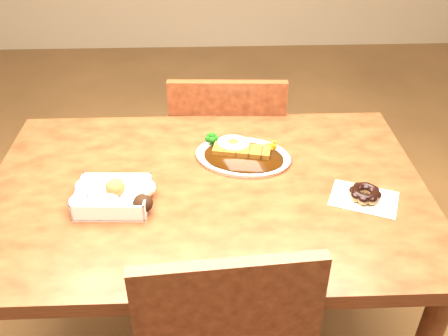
{
  "coord_description": "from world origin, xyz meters",
  "views": [
    {
      "loc": [
        0.0,
        -1.1,
        1.57
      ],
      "look_at": [
        0.05,
        -0.0,
        0.81
      ],
      "focal_mm": 40.0,
      "sensor_mm": 36.0,
      "label": 1
    }
  ],
  "objects_px": {
    "table": "(208,214)",
    "donut_box": "(113,196)",
    "katsu_curry_plate": "(241,154)",
    "pon_de_ring": "(365,194)",
    "chair_far": "(227,160)"
  },
  "relations": [
    {
      "from": "chair_far",
      "to": "donut_box",
      "type": "bearing_deg",
      "value": 64.71
    },
    {
      "from": "chair_far",
      "to": "donut_box",
      "type": "xyz_separation_m",
      "value": [
        -0.32,
        -0.6,
        0.3
      ]
    },
    {
      "from": "katsu_curry_plate",
      "to": "table",
      "type": "bearing_deg",
      "value": -127.21
    },
    {
      "from": "table",
      "to": "donut_box",
      "type": "bearing_deg",
      "value": -163.97
    },
    {
      "from": "chair_far",
      "to": "katsu_curry_plate",
      "type": "height_order",
      "value": "chair_far"
    },
    {
      "from": "katsu_curry_plate",
      "to": "pon_de_ring",
      "type": "relative_size",
      "value": 1.57
    },
    {
      "from": "table",
      "to": "chair_far",
      "type": "relative_size",
      "value": 1.38
    },
    {
      "from": "donut_box",
      "to": "katsu_curry_plate",
      "type": "bearing_deg",
      "value": 30.75
    },
    {
      "from": "pon_de_ring",
      "to": "table",
      "type": "bearing_deg",
      "value": 169.89
    },
    {
      "from": "table",
      "to": "donut_box",
      "type": "distance_m",
      "value": 0.28
    },
    {
      "from": "chair_far",
      "to": "katsu_curry_plate",
      "type": "distance_m",
      "value": 0.49
    },
    {
      "from": "donut_box",
      "to": "pon_de_ring",
      "type": "xyz_separation_m",
      "value": [
        0.66,
        -0.0,
        -0.01
      ]
    },
    {
      "from": "pon_de_ring",
      "to": "donut_box",
      "type": "bearing_deg",
      "value": 179.65
    },
    {
      "from": "katsu_curry_plate",
      "to": "pon_de_ring",
      "type": "xyz_separation_m",
      "value": [
        0.31,
        -0.21,
        0.0
      ]
    },
    {
      "from": "table",
      "to": "donut_box",
      "type": "relative_size",
      "value": 5.51
    }
  ]
}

